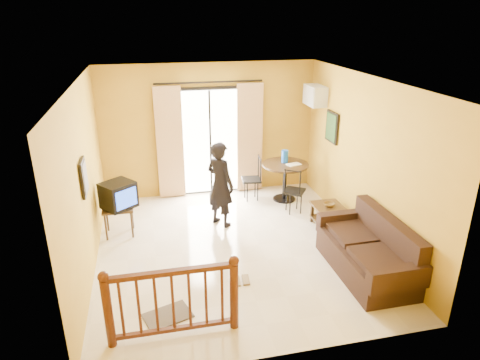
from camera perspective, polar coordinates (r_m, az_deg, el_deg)
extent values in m
plane|color=beige|center=(7.35, -0.77, -9.03)|extent=(5.00, 5.00, 0.00)
plane|color=white|center=(6.39, -0.89, 13.11)|extent=(5.00, 5.00, 0.00)
plane|color=#B78C23|center=(9.09, -4.08, 6.61)|extent=(4.50, 0.00, 4.50)
plane|color=#B78C23|center=(4.56, 5.73, -9.48)|extent=(4.50, 0.00, 4.50)
plane|color=#B78C23|center=(6.69, -20.04, -0.28)|extent=(0.00, 5.00, 5.00)
plane|color=#B78C23|center=(7.50, 16.26, 2.51)|extent=(0.00, 5.00, 5.00)
cube|color=black|center=(9.15, -4.02, 5.07)|extent=(1.34, 0.03, 2.34)
cube|color=white|center=(9.11, -3.99, 5.01)|extent=(1.20, 0.04, 2.20)
cube|color=black|center=(9.09, -3.97, 4.98)|extent=(0.04, 0.02, 2.20)
cube|color=beige|center=(8.97, -9.34, 4.84)|extent=(0.55, 0.08, 2.35)
cube|color=beige|center=(9.21, 1.31, 5.56)|extent=(0.55, 0.08, 2.35)
cylinder|color=black|center=(8.79, -4.16, 12.88)|extent=(2.20, 0.04, 0.04)
cube|color=black|center=(7.84, -15.97, -3.64)|extent=(0.53, 0.44, 0.04)
cylinder|color=black|center=(7.81, -17.45, -6.00)|extent=(0.04, 0.04, 0.51)
cylinder|color=black|center=(7.78, -14.21, -5.76)|extent=(0.04, 0.04, 0.51)
cylinder|color=black|center=(8.13, -17.29, -4.87)|extent=(0.04, 0.04, 0.51)
cylinder|color=black|center=(8.10, -14.18, -4.63)|extent=(0.04, 0.04, 0.51)
cube|color=black|center=(7.74, -15.94, -1.94)|extent=(0.69, 0.68, 0.46)
cube|color=blue|center=(7.56, -14.91, -2.41)|extent=(0.34, 0.26, 0.33)
cube|color=black|center=(6.45, -20.14, 0.33)|extent=(0.04, 0.42, 0.52)
cube|color=#524B46|center=(6.44, -19.92, 0.35)|extent=(0.01, 0.34, 0.44)
cylinder|color=black|center=(8.90, 6.07, 2.04)|extent=(0.96, 0.96, 0.04)
cylinder|color=black|center=(9.03, 5.97, -0.30)|extent=(0.08, 0.08, 0.78)
cylinder|color=black|center=(9.18, 5.88, -2.48)|extent=(0.47, 0.47, 0.03)
cylinder|color=blue|center=(8.93, 5.99, 3.15)|extent=(0.14, 0.14, 0.26)
cube|color=beige|center=(8.84, 7.18, 2.07)|extent=(0.32, 0.25, 0.02)
cube|color=silver|center=(8.96, 10.00, 11.04)|extent=(0.30, 0.60, 0.40)
cube|color=gray|center=(8.90, 9.09, 11.03)|extent=(0.02, 0.56, 0.36)
cube|color=black|center=(8.53, 12.17, 6.91)|extent=(0.04, 0.50, 0.60)
cube|color=black|center=(8.52, 12.02, 6.90)|extent=(0.01, 0.42, 0.52)
cube|color=black|center=(7.87, 12.24, -4.07)|extent=(0.53, 0.95, 0.04)
cube|color=black|center=(7.99, 12.08, -5.84)|extent=(0.49, 0.91, 0.03)
cube|color=black|center=(7.54, 11.96, -6.96)|extent=(0.05, 0.05, 0.40)
cube|color=black|center=(7.71, 14.84, -6.55)|extent=(0.05, 0.05, 0.40)
cube|color=black|center=(8.22, 9.59, -4.25)|extent=(0.05, 0.05, 0.40)
cube|color=black|center=(8.38, 12.28, -3.94)|extent=(0.05, 0.05, 0.40)
imported|color=brown|center=(7.98, 11.79, -3.25)|extent=(0.22, 0.22, 0.06)
cube|color=black|center=(6.89, 16.36, -10.18)|extent=(0.89, 1.75, 0.44)
cube|color=black|center=(6.86, 19.11, -7.02)|extent=(0.21, 1.74, 0.60)
cube|color=black|center=(6.16, 20.36, -12.19)|extent=(0.87, 0.18, 0.33)
cube|color=black|center=(7.42, 13.49, -5.33)|extent=(0.87, 0.18, 0.33)
cube|color=black|center=(6.46, 17.76, -10.05)|extent=(0.60, 0.71, 0.11)
cube|color=black|center=(7.03, 14.73, -6.97)|extent=(0.60, 0.71, 0.11)
imported|color=black|center=(7.80, -2.65, -0.58)|extent=(0.67, 0.70, 1.61)
cylinder|color=#471E0F|center=(5.44, -17.15, -16.69)|extent=(0.11, 0.11, 0.92)
cylinder|color=#471E0F|center=(5.48, -0.79, -15.26)|extent=(0.11, 0.11, 0.92)
sphere|color=#471E0F|center=(5.15, -17.79, -12.20)|extent=(0.13, 0.13, 0.13)
sphere|color=#471E0F|center=(5.19, -0.82, -10.75)|extent=(0.13, 0.13, 0.13)
cube|color=#471E0F|center=(5.14, -9.21, -12.06)|extent=(1.55, 0.08, 0.06)
cube|color=#471E0F|center=(5.63, -8.69, -19.03)|extent=(1.55, 0.06, 0.05)
cube|color=#514941|center=(5.98, -9.61, -17.40)|extent=(0.70, 0.57, 0.02)
cube|color=brown|center=(6.52, -0.45, -13.32)|extent=(0.13, 0.26, 0.03)
cube|color=brown|center=(6.54, 0.78, -13.16)|extent=(0.13, 0.26, 0.03)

